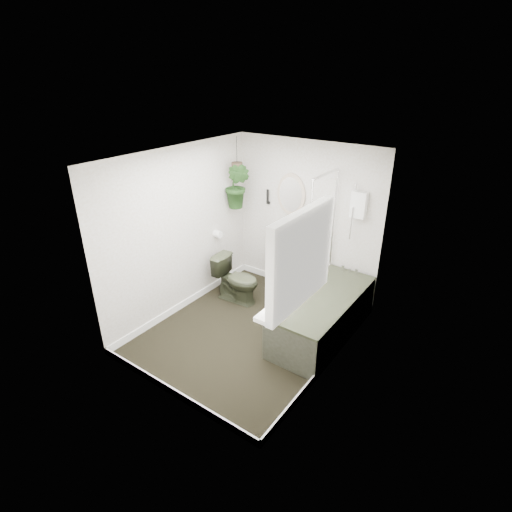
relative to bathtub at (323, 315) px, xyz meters
The scene contains 22 objects.
floor 0.99m from the bathtub, 147.99° to the right, with size 2.30×2.80×0.02m, color black.
ceiling 2.23m from the bathtub, 147.99° to the right, with size 2.30×2.80×0.02m, color white.
wall_back 1.49m from the bathtub, 131.32° to the left, with size 2.30×0.02×2.30m, color silver.
wall_front 2.24m from the bathtub, 112.73° to the right, with size 2.30×0.02×2.30m, color silver.
wall_left 2.20m from the bathtub, 165.69° to the right, with size 0.02×2.80×2.30m, color silver.
wall_right 1.06m from the bathtub, 54.25° to the right, with size 0.02×2.80×2.30m, color silver.
skirting 0.97m from the bathtub, 147.99° to the right, with size 2.30×2.80×0.10m, color white.
bathtub is the anchor object (origin of this frame).
bath_screen 1.15m from the bathtub, 123.96° to the left, with size 0.04×0.72×1.40m, color silver, non-canonical shape.
shower_box 1.51m from the bathtub, 90.00° to the left, with size 0.20×0.10×0.35m, color white.
oval_mirror 1.82m from the bathtub, 140.24° to the left, with size 0.46×0.03×0.62m, color tan.
wall_sconce 2.02m from the bathtub, 149.25° to the left, with size 0.04×0.04×0.22m, color black.
toilet_roll_holder 2.01m from the bathtub, behind, with size 0.11×0.11×0.11m, color white.
window_recess 1.84m from the bathtub, 76.41° to the right, with size 0.08×1.00×0.90m, color white.
window_sill 1.54m from the bathtub, 79.61° to the right, with size 0.18×1.00×0.04m, color white.
window_blinds 1.83m from the bathtub, 78.46° to the right, with size 0.01×0.86×0.76m, color white.
toilet 1.43m from the bathtub, behind, with size 0.39×0.68×0.69m, color #303523.
pedestal_sink 1.28m from the bathtub, 144.88° to the left, with size 0.48×0.41×0.82m, color #303523, non-canonical shape.
sill_plant 1.42m from the bathtub, 75.55° to the right, with size 0.20×0.18×0.23m, color black.
hanging_plant 2.26m from the bathtub, 163.04° to the left, with size 0.38×0.31×0.69m, color black.
soap_bottle 0.90m from the bathtub, 104.81° to the right, with size 0.08×0.09×0.19m, color black.
hanging_pot 2.43m from the bathtub, 163.04° to the left, with size 0.16×0.16×0.12m, color #493829.
Camera 1 is at (2.59, -3.50, 3.17)m, focal length 28.00 mm.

